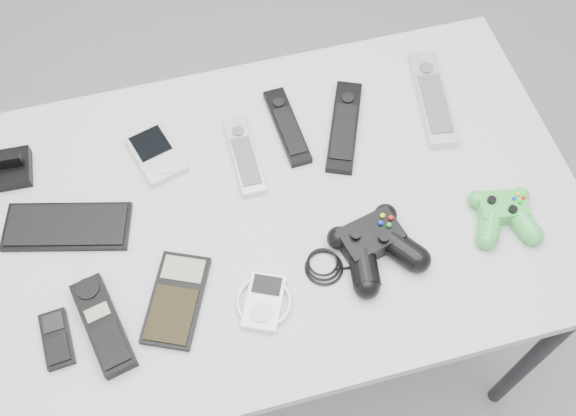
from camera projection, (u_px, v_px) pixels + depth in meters
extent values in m
plane|color=slate|center=(310.00, 343.00, 1.95)|extent=(3.50, 3.50, 0.00)
cube|color=gray|center=(284.00, 209.00, 1.31)|extent=(1.14, 0.73, 0.03)
cylinder|color=black|center=(536.00, 355.00, 1.56)|extent=(0.04, 0.04, 0.73)
cylinder|color=black|center=(58.00, 224.00, 1.73)|extent=(0.04, 0.04, 0.73)
cylinder|color=black|center=(437.00, 140.00, 1.86)|extent=(0.04, 0.04, 0.73)
cube|color=black|center=(67.00, 226.00, 1.27)|extent=(0.25, 0.15, 0.01)
cube|color=black|center=(3.00, 166.00, 1.31)|extent=(0.10, 0.09, 0.05)
cube|color=#B9B8C0|center=(156.00, 154.00, 1.34)|extent=(0.11, 0.14, 0.02)
cube|color=#B9B8C0|center=(244.00, 155.00, 1.34)|extent=(0.05, 0.19, 0.02)
cube|color=black|center=(287.00, 126.00, 1.38)|extent=(0.06, 0.19, 0.02)
cube|color=black|center=(344.00, 126.00, 1.38)|extent=(0.14, 0.23, 0.02)
cube|color=#B7B6BE|center=(432.00, 98.00, 1.41)|extent=(0.10, 0.25, 0.02)
cube|color=black|center=(57.00, 339.00, 1.15)|extent=(0.05, 0.11, 0.02)
cube|color=black|center=(103.00, 325.00, 1.16)|extent=(0.10, 0.19, 0.03)
cube|color=black|center=(176.00, 299.00, 1.19)|extent=(0.15, 0.20, 0.02)
cube|color=white|center=(264.00, 302.00, 1.19)|extent=(0.13, 0.14, 0.02)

